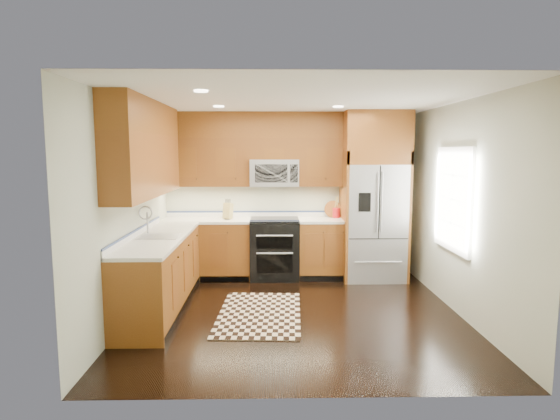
{
  "coord_description": "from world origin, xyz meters",
  "views": [
    {
      "loc": [
        -0.31,
        -5.57,
        1.99
      ],
      "look_at": [
        -0.18,
        0.6,
        1.22
      ],
      "focal_mm": 30.0,
      "sensor_mm": 36.0,
      "label": 1
    }
  ],
  "objects_px": {
    "rug": "(260,314)",
    "knife_block": "(228,211)",
    "refrigerator": "(374,196)",
    "range": "(274,249)",
    "utensil_crock": "(336,210)"
  },
  "relations": [
    {
      "from": "range",
      "to": "rug",
      "type": "height_order",
      "value": "range"
    },
    {
      "from": "range",
      "to": "utensil_crock",
      "type": "height_order",
      "value": "utensil_crock"
    },
    {
      "from": "rug",
      "to": "utensil_crock",
      "type": "bearing_deg",
      "value": 59.8
    },
    {
      "from": "range",
      "to": "refrigerator",
      "type": "relative_size",
      "value": 0.36
    },
    {
      "from": "knife_block",
      "to": "refrigerator",
      "type": "bearing_deg",
      "value": -2.29
    },
    {
      "from": "range",
      "to": "refrigerator",
      "type": "height_order",
      "value": "refrigerator"
    },
    {
      "from": "refrigerator",
      "to": "knife_block",
      "type": "xyz_separation_m",
      "value": [
        -2.28,
        0.09,
        -0.24
      ]
    },
    {
      "from": "utensil_crock",
      "to": "range",
      "type": "bearing_deg",
      "value": -171.11
    },
    {
      "from": "refrigerator",
      "to": "rug",
      "type": "distance_m",
      "value": 2.72
    },
    {
      "from": "range",
      "to": "utensil_crock",
      "type": "relative_size",
      "value": 2.79
    },
    {
      "from": "knife_block",
      "to": "utensil_crock",
      "type": "xyz_separation_m",
      "value": [
        1.72,
        0.1,
        -0.01
      ]
    },
    {
      "from": "rug",
      "to": "knife_block",
      "type": "relative_size",
      "value": 5.24
    },
    {
      "from": "rug",
      "to": "knife_block",
      "type": "distance_m",
      "value": 2.1
    },
    {
      "from": "rug",
      "to": "utensil_crock",
      "type": "relative_size",
      "value": 4.9
    },
    {
      "from": "knife_block",
      "to": "utensil_crock",
      "type": "relative_size",
      "value": 0.94
    }
  ]
}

